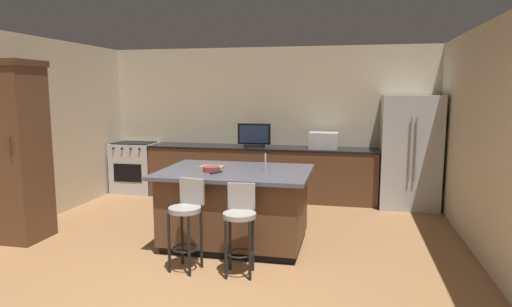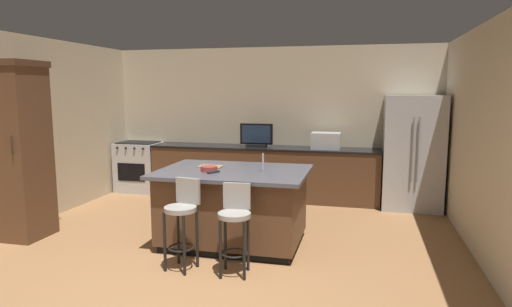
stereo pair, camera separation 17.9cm
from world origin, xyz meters
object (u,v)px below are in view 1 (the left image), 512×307
range_oven (135,167)px  bar_stool_left (187,216)px  cell_phone (212,168)px  cabinet_tower (18,149)px  fruit_bowl (211,169)px  tv_remote (216,172)px  microwave (324,141)px  kitchen_island (236,206)px  tv_monitor (254,136)px  cutting_board (212,167)px  bar_stool_right (240,221)px  refrigerator (410,152)px

range_oven → bar_stool_left: bearing=-55.1°
cell_phone → bar_stool_left: bearing=-94.7°
cabinet_tower → fruit_bowl: size_ratio=11.32×
bar_stool_left → tv_remote: bar_stool_left is taller
microwave → fruit_bowl: bearing=-114.8°
kitchen_island → tv_monitor: bearing=96.8°
tv_monitor → tv_remote: size_ratio=3.39×
range_oven → fruit_bowl: fruit_bowl is taller
range_oven → tv_remote: (2.41, -2.63, 0.48)m
tv_monitor → fruit_bowl: 2.49m
cutting_board → range_oven: bearing=134.7°
kitchen_island → fruit_bowl: size_ratio=9.05×
bar_stool_left → cutting_board: bar_stool_left is taller
cabinet_tower → bar_stool_right: 3.09m
bar_stool_right → cutting_board: 1.22m
cell_phone → bar_stool_right: bearing=-62.5°
range_oven → tv_remote: tv_remote is taller
microwave → tv_remote: 2.85m
refrigerator → cabinet_tower: (-5.02, -2.72, 0.26)m
range_oven → cell_phone: size_ratio=6.26×
refrigerator → bar_stool_left: bearing=-129.3°
cabinet_tower → fruit_bowl: bearing=5.7°
refrigerator → cutting_board: refrigerator is taller
tv_remote → cutting_board: size_ratio=0.58×
microwave → tv_monitor: (-1.20, -0.05, 0.05)m
bar_stool_left → bar_stool_right: size_ratio=1.03×
range_oven → cabinet_tower: size_ratio=0.41×
refrigerator → bar_stool_left: size_ratio=1.88×
microwave → cell_phone: bearing=-117.8°
kitchen_island → cabinet_tower: (-2.72, -0.40, 0.70)m
fruit_bowl → tv_monitor: bearing=90.5°
kitchen_island → refrigerator: bearing=45.1°
tv_monitor → bar_stool_right: size_ratio=0.61×
cabinet_tower → bar_stool_left: 2.53m
refrigerator → fruit_bowl: bearing=-136.1°
microwave → bar_stool_left: (-1.22, -3.26, -0.48)m
refrigerator → cabinet_tower: bearing=-151.6°
microwave → refrigerator: bearing=-2.8°
tv_monitor → microwave: bearing=2.5°
kitchen_island → range_oven: range_oven is taller
cabinet_tower → cutting_board: 2.45m
refrigerator → range_oven: size_ratio=1.94×
microwave → cutting_board: 2.60m
bar_stool_left → bar_stool_right: (0.58, 0.00, -0.02)m
kitchen_island → bar_stool_left: 0.93m
tv_monitor → cutting_board: bearing=-91.4°
cabinet_tower → tv_monitor: size_ratio=3.93×
microwave → tv_monitor: tv_monitor is taller
refrigerator → bar_stool_right: bearing=-122.5°
refrigerator → cutting_board: bearing=-140.2°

